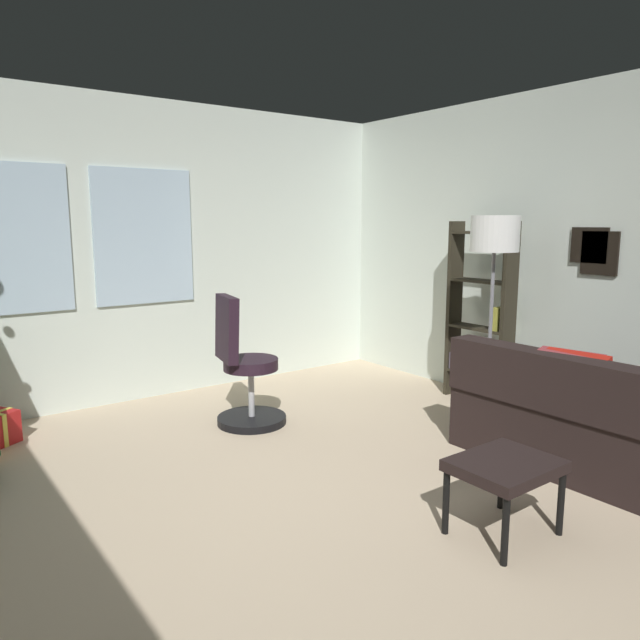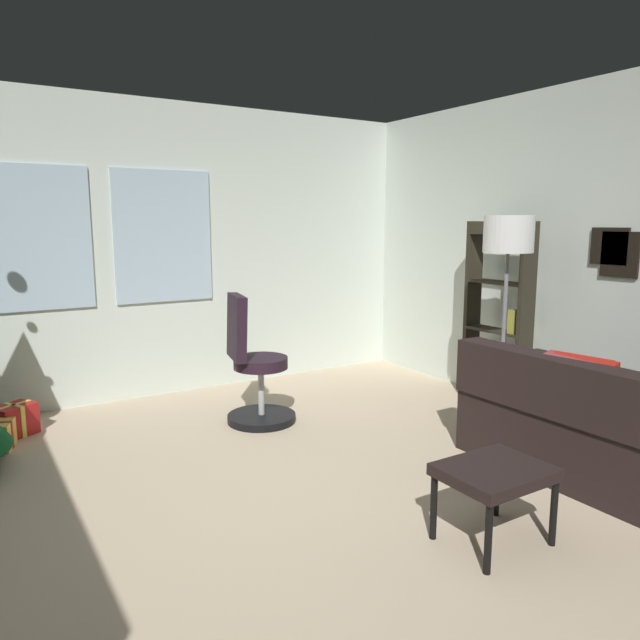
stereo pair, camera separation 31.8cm
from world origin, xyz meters
TOP-DOWN VIEW (x-y plane):
  - ground_plane at (0.00, 0.00)m, footprint 5.42×5.61m
  - wall_back_with_windows at (-0.02, 2.85)m, footprint 5.42×0.12m
  - wall_right_with_frames at (2.76, -0.00)m, footprint 0.12×5.61m
  - couch at (2.02, -0.69)m, footprint 1.57×1.83m
  - footstool at (0.69, -0.71)m, footprint 0.53×0.43m
  - gift_box_red at (-1.24, 2.30)m, footprint 0.35×0.32m
  - office_chair at (0.46, 1.61)m, footprint 0.56×0.56m
  - bookshelf at (2.49, 0.89)m, footprint 0.18×0.64m
  - floor_lamp at (2.07, 0.46)m, footprint 0.38×0.38m

SIDE VIEW (x-z plane):
  - ground_plane at x=0.00m, z-range -0.10..0.00m
  - gift_box_red at x=-1.24m, z-range 0.00..0.25m
  - couch at x=2.02m, z-range -0.11..0.71m
  - footstool at x=0.69m, z-range 0.15..0.56m
  - office_chair at x=0.46m, z-range -0.11..0.95m
  - bookshelf at x=2.49m, z-range -0.10..1.53m
  - wall_right_with_frames at x=2.76m, z-range 0.00..2.71m
  - wall_back_with_windows at x=-0.02m, z-range 0.01..2.72m
  - floor_lamp at x=2.07m, z-range 0.59..2.26m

